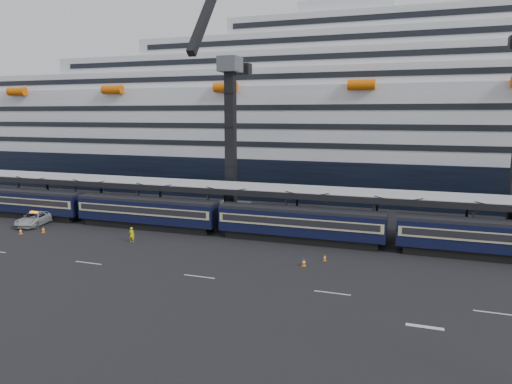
# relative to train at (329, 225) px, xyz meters

# --- Properties ---
(ground) EXTENTS (260.00, 260.00, 0.00)m
(ground) POSITION_rel_train_xyz_m (4.65, -10.00, -2.20)
(ground) COLOR black
(ground) RESTS_ON ground
(lane_markings) EXTENTS (111.00, 4.27, 0.02)m
(lane_markings) POSITION_rel_train_xyz_m (12.80, -15.23, -2.19)
(lane_markings) COLOR beige
(lane_markings) RESTS_ON ground
(train) EXTENTS (133.05, 3.00, 4.05)m
(train) POSITION_rel_train_xyz_m (0.00, 0.00, 0.00)
(train) COLOR black
(train) RESTS_ON ground
(canopy) EXTENTS (130.00, 6.25, 5.53)m
(canopy) POSITION_rel_train_xyz_m (4.65, 4.00, 3.05)
(canopy) COLOR #9B9FA3
(canopy) RESTS_ON ground
(cruise_ship) EXTENTS (214.09, 28.84, 34.00)m
(cruise_ship) POSITION_rel_train_xyz_m (3.57, 35.99, 10.14)
(cruise_ship) COLOR black
(cruise_ship) RESTS_ON ground
(crane_dark_near) EXTENTS (4.50, 17.75, 35.08)m
(crane_dark_near) POSITION_rel_train_xyz_m (-15.35, 8.59, 9.73)
(crane_dark_near) COLOR #494A50
(crane_dark_near) RESTS_ON ground
(pickup_truck) EXTENTS (4.11, 6.58, 1.70)m
(pickup_truck) POSITION_rel_train_xyz_m (-38.30, -3.35, -1.35)
(pickup_truck) COLOR #A3A6AA
(pickup_truck) RESTS_ON ground
(worker) EXTENTS (0.67, 0.46, 1.77)m
(worker) POSITION_rel_train_xyz_m (-21.49, -6.29, -1.32)
(worker) COLOR yellow
(worker) RESTS_ON ground
(traffic_cone_a) EXTENTS (0.40, 0.40, 0.80)m
(traffic_cone_a) POSITION_rel_train_xyz_m (-34.34, -6.08, -1.80)
(traffic_cone_a) COLOR #E75F07
(traffic_cone_a) RESTS_ON ground
(traffic_cone_b) EXTENTS (0.39, 0.39, 0.78)m
(traffic_cone_b) POSITION_rel_train_xyz_m (-36.48, -7.47, -1.82)
(traffic_cone_b) COLOR #E75F07
(traffic_cone_b) RESTS_ON ground
(traffic_cone_c) EXTENTS (0.40, 0.40, 0.79)m
(traffic_cone_c) POSITION_rel_train_xyz_m (-1.05, -8.20, -1.81)
(traffic_cone_c) COLOR #E75F07
(traffic_cone_c) RESTS_ON ground
(traffic_cone_d) EXTENTS (0.34, 0.34, 0.67)m
(traffic_cone_d) POSITION_rel_train_xyz_m (0.57, -5.94, -1.87)
(traffic_cone_d) COLOR #E75F07
(traffic_cone_d) RESTS_ON ground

